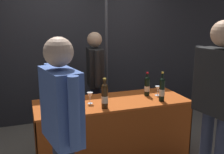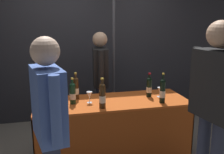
% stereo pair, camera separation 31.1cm
% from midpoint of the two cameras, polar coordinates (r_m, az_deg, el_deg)
% --- Properties ---
extents(back_partition, '(6.70, 0.12, 3.08)m').
position_cam_midpoint_polar(back_partition, '(4.60, -8.59, 9.68)').
color(back_partition, '#2D2D33').
rests_on(back_partition, ground_plane).
extents(tasting_table, '(1.87, 0.69, 0.80)m').
position_cam_midpoint_polar(tasting_table, '(3.28, -2.75, -9.42)').
color(tasting_table, '#B74C19').
rests_on(tasting_table, ground_plane).
extents(featured_wine_bottle, '(0.08, 0.08, 0.32)m').
position_cam_midpoint_polar(featured_wine_bottle, '(2.96, -15.19, -4.50)').
color(featured_wine_bottle, black).
rests_on(featured_wine_bottle, tasting_table).
extents(display_bottle_0, '(0.07, 0.07, 0.32)m').
position_cam_midpoint_polar(display_bottle_0, '(3.06, -11.44, -3.77)').
color(display_bottle_0, black).
rests_on(display_bottle_0, tasting_table).
extents(display_bottle_1, '(0.07, 0.07, 0.37)m').
position_cam_midpoint_polar(display_bottle_1, '(3.17, 8.22, -2.71)').
color(display_bottle_1, black).
rests_on(display_bottle_1, tasting_table).
extents(display_bottle_2, '(0.07, 0.07, 0.34)m').
position_cam_midpoint_polar(display_bottle_2, '(3.24, -10.92, -2.62)').
color(display_bottle_2, '#38230F').
rests_on(display_bottle_2, tasting_table).
extents(display_bottle_3, '(0.07, 0.07, 0.36)m').
position_cam_midpoint_polar(display_bottle_3, '(3.11, -14.26, -3.29)').
color(display_bottle_3, black).
rests_on(display_bottle_3, tasting_table).
extents(display_bottle_4, '(0.08, 0.08, 0.35)m').
position_cam_midpoint_polar(display_bottle_4, '(2.90, -4.70, -4.14)').
color(display_bottle_4, '#38230F').
rests_on(display_bottle_4, tasting_table).
extents(display_bottle_5, '(0.07, 0.07, 0.31)m').
position_cam_midpoint_polar(display_bottle_5, '(3.38, 5.14, -1.95)').
color(display_bottle_5, black).
rests_on(display_bottle_5, tasting_table).
extents(wine_glass_near_vendor, '(0.07, 0.07, 0.14)m').
position_cam_midpoint_polar(wine_glass_near_vendor, '(3.09, -7.76, -4.15)').
color(wine_glass_near_vendor, silver).
rests_on(wine_glass_near_vendor, tasting_table).
extents(wine_glass_mid, '(0.07, 0.07, 0.13)m').
position_cam_midpoint_polar(wine_glass_mid, '(3.40, 7.46, -2.61)').
color(wine_glass_mid, silver).
rests_on(wine_glass_mid, tasting_table).
extents(vendor_presenter, '(0.26, 0.57, 1.59)m').
position_cam_midpoint_polar(vendor_presenter, '(3.88, -6.09, 0.31)').
color(vendor_presenter, '#2D3347').
rests_on(vendor_presenter, ground_plane).
extents(taster_foreground_right, '(0.29, 0.62, 1.78)m').
position_cam_midpoint_polar(taster_foreground_right, '(2.61, 19.31, -3.64)').
color(taster_foreground_right, '#2D3347').
rests_on(taster_foreground_right, ground_plane).
extents(taster_foreground_left, '(0.30, 0.61, 1.67)m').
position_cam_midpoint_polar(taster_foreground_left, '(2.15, -15.19, -9.25)').
color(taster_foreground_left, '#2D3347').
rests_on(taster_foreground_left, ground_plane).
extents(booth_signpost, '(0.48, 0.04, 2.31)m').
position_cam_midpoint_polar(booth_signpost, '(4.20, -3.39, 7.04)').
color(booth_signpost, '#47474C').
rests_on(booth_signpost, ground_plane).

